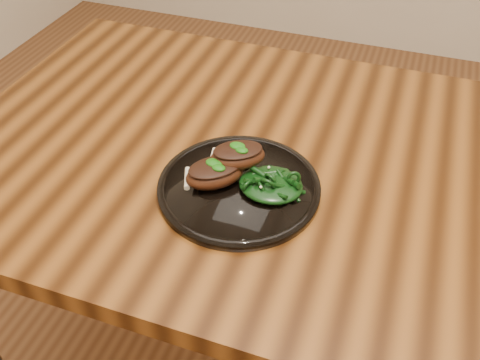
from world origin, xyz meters
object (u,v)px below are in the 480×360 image
plate (239,187)px  desk (368,210)px  greens_heap (271,181)px  lamb_chop_front (214,173)px

plate → desk: bearing=28.5°
desk → plate: (-0.21, -0.12, 0.09)m
desk → plate: 0.26m
desk → greens_heap: (-0.16, -0.11, 0.12)m
desk → lamb_chop_front: (-0.25, -0.13, 0.12)m
lamb_chop_front → greens_heap: size_ratio=1.09×
greens_heap → lamb_chop_front: bearing=-170.9°
desk → plate: plate is taller
desk → plate: bearing=-151.5°
lamb_chop_front → greens_heap: lamb_chop_front is taller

